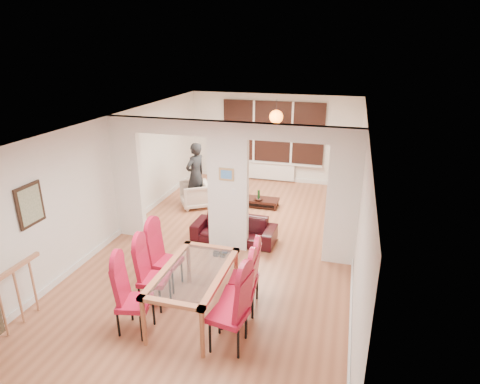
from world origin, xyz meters
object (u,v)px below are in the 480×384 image
at_px(television, 335,200).
at_px(dining_chair_lb, 153,275).
at_px(dining_chair_rc, 244,275).
at_px(person, 196,175).
at_px(dining_chair_la, 134,298).
at_px(sofa, 234,229).
at_px(dining_chair_ra, 228,309).
at_px(dining_table, 194,293).
at_px(coffee_table, 261,203).
at_px(bowl, 258,199).
at_px(dining_chair_lc, 166,258).
at_px(armchair, 195,195).
at_px(bottle, 259,194).
at_px(dining_chair_rb, 237,292).

bearing_deg(television, dining_chair_lb, 174.77).
bearing_deg(television, dining_chair_rc, -172.29).
bearing_deg(dining_chair_rc, person, 116.80).
relative_size(dining_chair_la, sofa, 0.63).
bearing_deg(dining_chair_ra, person, 125.30).
height_order(dining_table, coffee_table, dining_table).
bearing_deg(bowl, sofa, -92.68).
relative_size(dining_chair_lc, television, 1.22).
xyz_separation_m(armchair, person, (0.00, 0.08, 0.51)).
bearing_deg(coffee_table, bowl, -107.40).
bearing_deg(dining_chair_lb, armchair, 96.01).
distance_m(dining_chair_la, dining_chair_ra, 1.38).
bearing_deg(armchair, bottle, 72.60).
distance_m(dining_chair_rb, armchair, 4.75).
bearing_deg(dining_chair_lc, dining_chair_rb, -19.40).
bearing_deg(dining_chair_ra, dining_chair_la, -168.39).
distance_m(dining_chair_ra, bottle, 5.10).
height_order(dining_chair_rb, armchair, dining_chair_rb).
height_order(dining_chair_la, bowl, dining_chair_la).
bearing_deg(dining_chair_lb, sofa, 70.15).
height_order(dining_chair_la, dining_chair_ra, dining_chair_ra).
bearing_deg(dining_table, television, 69.29).
distance_m(television, coffee_table, 1.88).
xyz_separation_m(dining_chair_lb, dining_chair_rc, (1.37, 0.40, -0.01)).
height_order(dining_table, dining_chair_rc, dining_chair_rc).
xyz_separation_m(television, bottle, (-1.90, -0.32, 0.07)).
relative_size(dining_table, television, 1.83).
height_order(bottle, bowl, bottle).
height_order(dining_table, bottle, dining_table).
xyz_separation_m(dining_chair_lb, bowl, (0.67, 4.37, -0.31)).
distance_m(sofa, armchair, 2.15).
distance_m(dining_chair_rb, bowl, 4.55).
bearing_deg(armchair, coffee_table, 72.94).
relative_size(dining_chair_lc, bowl, 5.28).
bearing_deg(dining_chair_lc, dining_chair_rc, -0.46).
bearing_deg(dining_chair_rc, dining_table, -148.33).
bearing_deg(bowl, dining_table, -89.41).
relative_size(dining_chair_ra, bowl, 5.57).
relative_size(television, bottle, 3.62).
relative_size(armchair, bowl, 3.33).
xyz_separation_m(dining_chair_la, dining_chair_rc, (1.34, 1.04, -0.02)).
bearing_deg(person, dining_chair_rb, 52.51).
xyz_separation_m(dining_chair_la, dining_chair_lb, (-0.03, 0.64, -0.02)).
relative_size(dining_chair_la, dining_chair_lc, 0.99).
distance_m(dining_chair_la, bottle, 5.15).
bearing_deg(dining_chair_lb, person, 95.75).
bearing_deg(bowl, dining_chair_lc, -100.19).
bearing_deg(dining_chair_lc, armchair, 108.21).
distance_m(dining_chair_rb, television, 5.04).
distance_m(dining_table, sofa, 2.58).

